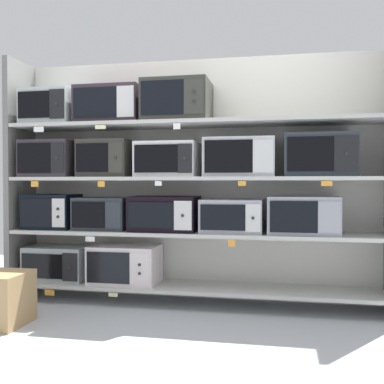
% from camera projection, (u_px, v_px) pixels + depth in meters
% --- Properties ---
extents(ground, '(7.06, 6.00, 0.02)m').
position_uv_depth(ground, '(160.00, 349.00, 2.80)').
color(ground, '#B2B7BC').
extents(back_panel, '(3.26, 0.04, 2.08)m').
position_uv_depth(back_panel, '(197.00, 179.00, 4.00)').
color(back_panel, beige).
rests_on(back_panel, ground).
extents(upright_left, '(0.05, 0.44, 2.08)m').
position_uv_depth(upright_left, '(20.00, 179.00, 4.06)').
color(upright_left, slate).
rests_on(upright_left, ground).
extents(shelf_0, '(3.06, 0.44, 0.03)m').
position_uv_depth(shelf_0, '(192.00, 287.00, 3.78)').
color(shelf_0, beige).
rests_on(shelf_0, ground).
extents(microwave_0, '(0.54, 0.34, 0.29)m').
position_uv_depth(microwave_0, '(58.00, 263.00, 4.00)').
color(microwave_0, '#9CA5A9').
rests_on(microwave_0, shelf_0).
extents(microwave_1, '(0.57, 0.39, 0.32)m').
position_uv_depth(microwave_1, '(125.00, 264.00, 3.88)').
color(microwave_1, silver).
rests_on(microwave_1, shelf_0).
extents(price_tag_0, '(0.09, 0.00, 0.05)m').
position_uv_depth(price_tag_0, '(50.00, 293.00, 3.78)').
color(price_tag_0, orange).
extents(price_tag_1, '(0.08, 0.00, 0.03)m').
position_uv_depth(price_tag_1, '(113.00, 295.00, 3.67)').
color(price_tag_1, beige).
extents(shelf_1, '(3.06, 0.44, 0.03)m').
position_uv_depth(shelf_1, '(192.00, 233.00, 3.77)').
color(shelf_1, beige).
extents(microwave_2, '(0.43, 0.35, 0.30)m').
position_uv_depth(microwave_2, '(52.00, 211.00, 4.00)').
color(microwave_2, black).
rests_on(microwave_2, shelf_1).
extents(microwave_3, '(0.45, 0.34, 0.27)m').
position_uv_depth(microwave_3, '(103.00, 214.00, 3.91)').
color(microwave_3, '#292E35').
rests_on(microwave_3, shelf_1).
extents(microwave_4, '(0.55, 0.39, 0.29)m').
position_uv_depth(microwave_4, '(165.00, 214.00, 3.81)').
color(microwave_4, black).
rests_on(microwave_4, shelf_1).
extents(microwave_5, '(0.49, 0.38, 0.27)m').
position_uv_depth(microwave_5, '(232.00, 216.00, 3.70)').
color(microwave_5, '#9EA0AE').
rests_on(microwave_5, shelf_1).
extents(microwave_6, '(0.55, 0.39, 0.29)m').
position_uv_depth(microwave_6, '(303.00, 215.00, 3.59)').
color(microwave_6, '#9699A6').
rests_on(microwave_6, shelf_1).
extents(price_tag_2, '(0.08, 0.00, 0.04)m').
position_uv_depth(price_tag_2, '(90.00, 239.00, 3.70)').
color(price_tag_2, white).
extents(price_tag_3, '(0.06, 0.00, 0.05)m').
position_uv_depth(price_tag_3, '(232.00, 243.00, 3.48)').
color(price_tag_3, orange).
extents(shelf_2, '(3.06, 0.44, 0.03)m').
position_uv_depth(shelf_2, '(192.00, 179.00, 3.76)').
color(shelf_2, beige).
extents(microwave_7, '(0.45, 0.43, 0.31)m').
position_uv_depth(microwave_7, '(52.00, 159.00, 3.99)').
color(microwave_7, '#312C32').
rests_on(microwave_7, shelf_2).
extents(microwave_8, '(0.43, 0.38, 0.31)m').
position_uv_depth(microwave_8, '(107.00, 159.00, 3.89)').
color(microwave_8, '#32312C').
rests_on(microwave_8, shelf_2).
extents(microwave_9, '(0.50, 0.38, 0.29)m').
position_uv_depth(microwave_9, '(168.00, 160.00, 3.79)').
color(microwave_9, silver).
rests_on(microwave_9, shelf_2).
extents(microwave_10, '(0.56, 0.39, 0.31)m').
position_uv_depth(microwave_10, '(240.00, 158.00, 3.67)').
color(microwave_10, '#B4B9BF').
rests_on(microwave_10, shelf_2).
extents(microwave_11, '(0.54, 0.39, 0.33)m').
position_uv_depth(microwave_11, '(320.00, 155.00, 3.55)').
color(microwave_11, '#282F38').
rests_on(microwave_11, shelf_2).
extents(price_tag_4, '(0.07, 0.00, 0.05)m').
position_uv_depth(price_tag_4, '(35.00, 184.00, 3.79)').
color(price_tag_4, orange).
extents(price_tag_5, '(0.06, 0.00, 0.05)m').
position_uv_depth(price_tag_5, '(101.00, 184.00, 3.67)').
color(price_tag_5, orange).
extents(price_tag_6, '(0.06, 0.00, 0.04)m').
position_uv_depth(price_tag_6, '(158.00, 183.00, 3.58)').
color(price_tag_6, white).
extents(price_tag_7, '(0.06, 0.00, 0.04)m').
position_uv_depth(price_tag_7, '(242.00, 183.00, 3.45)').
color(price_tag_7, orange).
extents(price_tag_8, '(0.08, 0.00, 0.04)m').
position_uv_depth(price_tag_8, '(327.00, 183.00, 3.33)').
color(price_tag_8, orange).
extents(shelf_3, '(3.06, 0.44, 0.03)m').
position_uv_depth(shelf_3, '(192.00, 124.00, 3.75)').
color(shelf_3, beige).
extents(microwave_12, '(0.44, 0.40, 0.30)m').
position_uv_depth(microwave_12, '(52.00, 108.00, 3.98)').
color(microwave_12, '#B0BEBF').
rests_on(microwave_12, shelf_3).
extents(microwave_13, '(0.55, 0.35, 0.31)m').
position_uv_depth(microwave_13, '(110.00, 106.00, 3.88)').
color(microwave_13, '#342732').
rests_on(microwave_13, shelf_3).
extents(microwave_14, '(0.54, 0.44, 0.34)m').
position_uv_depth(microwave_14, '(177.00, 102.00, 3.76)').
color(microwave_14, '#32332D').
rests_on(microwave_14, shelf_3).
extents(price_tag_9, '(0.09, 0.00, 0.05)m').
position_uv_depth(price_tag_9, '(39.00, 129.00, 3.77)').
color(price_tag_9, white).
extents(price_tag_10, '(0.09, 0.00, 0.03)m').
position_uv_depth(price_tag_10, '(100.00, 127.00, 3.66)').
color(price_tag_10, beige).
extents(price_tag_11, '(0.06, 0.00, 0.05)m').
position_uv_depth(price_tag_11, '(177.00, 126.00, 3.54)').
color(price_tag_11, white).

